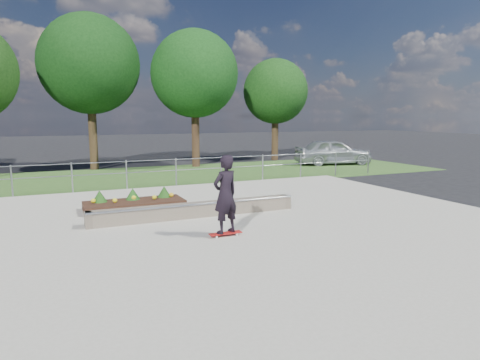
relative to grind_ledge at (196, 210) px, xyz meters
name	(u,v)px	position (x,y,z in m)	size (l,w,h in m)	color
ground	(257,231)	(1.00, -1.88, -0.26)	(120.00, 120.00, 0.00)	black
grass_verge	(157,176)	(1.00, 9.12, -0.25)	(30.00, 8.00, 0.02)	#315421
concrete_slab	(257,230)	(1.00, -1.88, -0.23)	(15.00, 15.00, 0.06)	#A29F90
fence	(176,169)	(1.00, 5.62, 0.51)	(20.06, 0.06, 1.20)	gray
tree_mid_left	(89,64)	(-1.50, 13.12, 5.34)	(5.25, 5.25, 8.25)	#302113
tree_mid_right	(195,74)	(4.00, 12.12, 4.97)	(4.90, 4.90, 7.70)	#311E13
tree_far_right	(275,92)	(10.00, 13.62, 4.21)	(4.20, 4.20, 6.60)	#322114
grind_ledge	(196,210)	(0.00, 0.00, 0.00)	(6.00, 0.44, 0.43)	brown
planter_bed	(134,203)	(-1.41, 1.85, -0.02)	(3.00, 1.20, 0.61)	black
skateboarder	(225,195)	(0.01, -2.17, 0.81)	(0.80, 0.64, 1.95)	silver
parked_car	(333,152)	(11.88, 9.77, 0.51)	(1.83, 4.56, 1.55)	#A6ABAF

